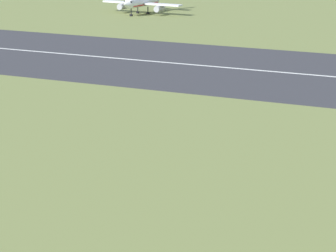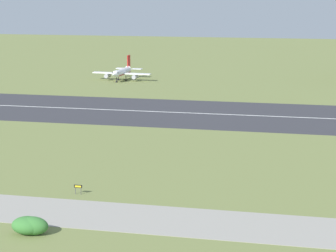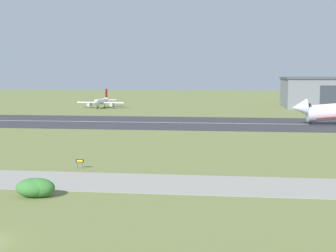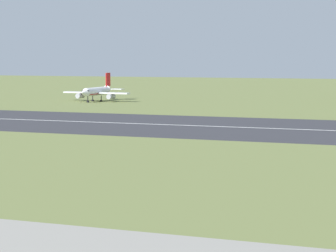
% 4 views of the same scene
% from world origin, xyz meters
% --- Properties ---
extents(ground_plane, '(707.17, 707.17, 0.00)m').
position_xyz_m(ground_plane, '(0.00, 55.29, 0.00)').
color(ground_plane, olive).
extents(runway_strip, '(467.17, 41.47, 0.06)m').
position_xyz_m(runway_strip, '(0.00, 110.59, 0.03)').
color(runway_strip, '#333338').
rests_on(runway_strip, ground_plane).
extents(runway_centreline, '(420.45, 0.70, 0.01)m').
position_xyz_m(runway_centreline, '(0.00, 110.59, 0.07)').
color(runway_centreline, silver).
rests_on(runway_centreline, runway_strip).
extents(taxiway_road, '(350.38, 12.17, 0.05)m').
position_xyz_m(taxiway_road, '(0.00, 25.99, 0.03)').
color(taxiway_road, gray).
rests_on(taxiway_road, ground_plane).
extents(airplane_parked_west, '(22.60, 18.82, 8.73)m').
position_xyz_m(airplane_parked_west, '(-34.30, 171.06, 3.04)').
color(airplane_parked_west, white).
rests_on(airplane_parked_west, ground_plane).
extents(shrub_clump, '(5.25, 3.36, 2.54)m').
position_xyz_m(shrub_clump, '(-1.85, 16.55, 1.25)').
color(shrub_clump, '#387533').
rests_on(shrub_clump, ground_plane).
extents(runway_sign, '(1.36, 0.13, 1.59)m').
position_xyz_m(runway_sign, '(-1.69, 35.05, 1.19)').
color(runway_sign, '#4C4C51').
rests_on(runway_sign, ground_plane).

